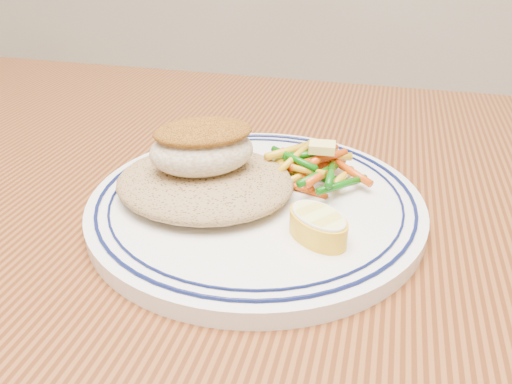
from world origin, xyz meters
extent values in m
cube|color=#512610|center=(0.00, 0.00, 0.73)|extent=(1.50, 0.90, 0.04)
cylinder|color=white|center=(0.05, 0.04, 0.76)|extent=(0.29, 0.29, 0.01)
torus|color=#0A113F|center=(0.05, 0.04, 0.77)|extent=(0.27, 0.27, 0.00)
torus|color=#0A113F|center=(0.05, 0.04, 0.77)|extent=(0.25, 0.25, 0.00)
ellipsoid|color=olive|center=(0.01, 0.04, 0.78)|extent=(0.16, 0.14, 0.03)
ellipsoid|color=beige|center=(0.00, 0.04, 0.81)|extent=(0.11, 0.10, 0.04)
ellipsoid|color=#8B5616|center=(0.01, 0.04, 0.82)|extent=(0.10, 0.09, 0.02)
cylinder|color=#0D5A0B|center=(0.10, 0.09, 0.77)|extent=(0.05, 0.01, 0.01)
cylinder|color=#CC440A|center=(0.08, 0.06, 0.77)|extent=(0.06, 0.02, 0.01)
cylinder|color=#0D5A0B|center=(0.07, 0.11, 0.77)|extent=(0.04, 0.04, 0.01)
cylinder|color=gold|center=(0.07, 0.09, 0.77)|extent=(0.05, 0.01, 0.01)
cylinder|color=gold|center=(0.12, 0.09, 0.77)|extent=(0.02, 0.05, 0.01)
cylinder|color=gold|center=(0.08, 0.08, 0.77)|extent=(0.03, 0.04, 0.01)
cylinder|color=#CC440A|center=(0.10, 0.10, 0.77)|extent=(0.05, 0.03, 0.01)
cylinder|color=#CC440A|center=(0.08, 0.08, 0.77)|extent=(0.03, 0.05, 0.01)
cylinder|color=gold|center=(0.09, 0.11, 0.77)|extent=(0.05, 0.02, 0.01)
cylinder|color=#CC440A|center=(0.08, 0.11, 0.77)|extent=(0.05, 0.04, 0.01)
cylinder|color=#0D5A0B|center=(0.12, 0.07, 0.78)|extent=(0.04, 0.05, 0.01)
cylinder|color=#CC440A|center=(0.13, 0.09, 0.78)|extent=(0.04, 0.04, 0.01)
cylinder|color=#CC440A|center=(0.08, 0.10, 0.78)|extent=(0.02, 0.05, 0.01)
cylinder|color=gold|center=(0.07, 0.10, 0.78)|extent=(0.04, 0.04, 0.01)
cylinder|color=#0D5A0B|center=(0.07, 0.10, 0.78)|extent=(0.04, 0.04, 0.01)
cylinder|color=#CC440A|center=(0.10, 0.07, 0.78)|extent=(0.02, 0.05, 0.01)
cylinder|color=gold|center=(0.08, 0.08, 0.78)|extent=(0.06, 0.03, 0.01)
cylinder|color=gold|center=(0.10, 0.10, 0.78)|extent=(0.05, 0.02, 0.01)
cylinder|color=#0D5A0B|center=(0.10, 0.07, 0.78)|extent=(0.03, 0.05, 0.01)
cylinder|color=#CC440A|center=(0.10, 0.10, 0.78)|extent=(0.02, 0.06, 0.01)
cylinder|color=#0D5A0B|center=(0.11, 0.07, 0.78)|extent=(0.01, 0.05, 0.01)
cylinder|color=#0D5A0B|center=(0.09, 0.10, 0.78)|extent=(0.05, 0.03, 0.01)
cylinder|color=#CC440A|center=(0.10, 0.10, 0.78)|extent=(0.04, 0.04, 0.01)
cylinder|color=gold|center=(0.07, 0.10, 0.79)|extent=(0.04, 0.05, 0.01)
cylinder|color=#0D5A0B|center=(0.07, 0.08, 0.79)|extent=(0.05, 0.03, 0.01)
cylinder|color=gold|center=(0.07, 0.09, 0.79)|extent=(0.02, 0.06, 0.01)
cube|color=#FFEB7C|center=(0.10, 0.09, 0.80)|extent=(0.02, 0.02, 0.01)
torus|color=white|center=(0.11, 0.00, 0.78)|extent=(0.07, 0.07, 0.00)
camera|label=1|loc=(0.15, -0.32, 0.98)|focal=35.00mm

